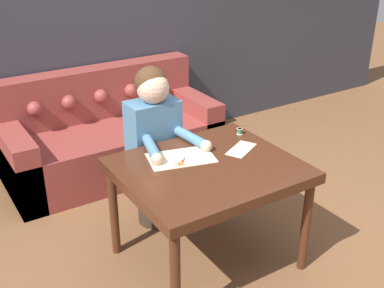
{
  "coord_description": "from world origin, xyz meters",
  "views": [
    {
      "loc": [
        -1.61,
        -2.09,
        2.14
      ],
      "look_at": [
        -0.12,
        0.27,
        0.83
      ],
      "focal_mm": 45.0,
      "sensor_mm": 36.0,
      "label": 1
    }
  ],
  "objects_px": {
    "person": "(155,146)",
    "scissors": "(182,162)",
    "dining_table": "(208,176)",
    "couch": "(110,137)",
    "thread_spool": "(240,131)"
  },
  "relations": [
    {
      "from": "dining_table",
      "to": "scissors",
      "type": "xyz_separation_m",
      "value": [
        -0.12,
        0.12,
        0.08
      ]
    },
    {
      "from": "scissors",
      "to": "thread_spool",
      "type": "bearing_deg",
      "value": 15.04
    },
    {
      "from": "couch",
      "to": "scissors",
      "type": "distance_m",
      "value": 1.55
    },
    {
      "from": "dining_table",
      "to": "thread_spool",
      "type": "relative_size",
      "value": 24.55
    },
    {
      "from": "dining_table",
      "to": "person",
      "type": "xyz_separation_m",
      "value": [
        -0.06,
        0.6,
        -0.01
      ]
    },
    {
      "from": "dining_table",
      "to": "couch",
      "type": "height_order",
      "value": "couch"
    },
    {
      "from": "couch",
      "to": "person",
      "type": "relative_size",
      "value": 1.55
    },
    {
      "from": "dining_table",
      "to": "thread_spool",
      "type": "xyz_separation_m",
      "value": [
        0.46,
        0.28,
        0.1
      ]
    },
    {
      "from": "couch",
      "to": "scissors",
      "type": "height_order",
      "value": "couch"
    },
    {
      "from": "person",
      "to": "scissors",
      "type": "height_order",
      "value": "person"
    },
    {
      "from": "dining_table",
      "to": "couch",
      "type": "relative_size",
      "value": 0.58
    },
    {
      "from": "person",
      "to": "dining_table",
      "type": "bearing_deg",
      "value": -83.96
    },
    {
      "from": "scissors",
      "to": "thread_spool",
      "type": "xyz_separation_m",
      "value": [
        0.58,
        0.16,
        0.02
      ]
    },
    {
      "from": "thread_spool",
      "to": "dining_table",
      "type": "bearing_deg",
      "value": -148.83
    },
    {
      "from": "couch",
      "to": "dining_table",
      "type": "bearing_deg",
      "value": -89.93
    }
  ]
}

